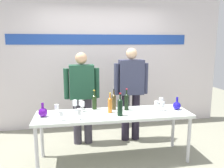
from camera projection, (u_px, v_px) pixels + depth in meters
ground_plane at (114, 159)px, 3.46m from camera, size 10.00×10.00×0.00m
back_wall at (101, 55)px, 4.68m from camera, size 5.20×0.11×3.00m
display_table at (114, 117)px, 3.34m from camera, size 2.28×0.63×0.74m
decanter_blue_left at (43, 112)px, 3.15m from camera, size 0.13×0.13×0.20m
decanter_blue_right at (177, 105)px, 3.49m from camera, size 0.12×0.12×0.20m
presenter_left at (82, 93)px, 3.87m from camera, size 0.60×0.22×1.61m
presenter_right at (131, 89)px, 4.00m from camera, size 0.62×0.22×1.67m
wine_bottle_0 at (110, 104)px, 3.32m from camera, size 0.06×0.06×0.31m
wine_bottle_1 at (94, 101)px, 3.50m from camera, size 0.07×0.07×0.31m
wine_bottle_2 at (114, 101)px, 3.49m from camera, size 0.07×0.07×0.32m
wine_bottle_3 at (126, 101)px, 3.46m from camera, size 0.07×0.07×0.34m
wine_bottle_4 at (120, 106)px, 3.19m from camera, size 0.08×0.08×0.33m
wine_glass_left_0 at (81, 103)px, 3.48m from camera, size 0.06×0.06×0.15m
wine_glass_left_1 at (83, 104)px, 3.39m from camera, size 0.06×0.06×0.15m
wine_glass_left_2 at (75, 103)px, 3.43m from camera, size 0.07×0.07×0.17m
wine_glass_left_3 at (79, 112)px, 3.02m from camera, size 0.06×0.06×0.16m
wine_glass_left_4 at (61, 114)px, 3.01m from camera, size 0.07×0.07×0.13m
wine_glass_left_5 at (57, 107)px, 3.23m from camera, size 0.06×0.06×0.15m
wine_glass_right_0 at (157, 104)px, 3.41m from camera, size 0.07×0.07×0.16m
wine_glass_right_1 at (161, 100)px, 3.62m from camera, size 0.07×0.07×0.15m
wine_glass_right_2 at (163, 104)px, 3.44m from camera, size 0.06×0.06×0.14m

